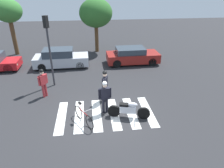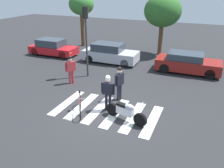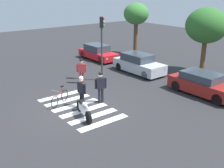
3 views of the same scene
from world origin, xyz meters
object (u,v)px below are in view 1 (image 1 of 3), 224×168
officer_on_foot (105,95)px  officer_by_motorcycle (105,84)px  leaning_bicycle (84,116)px  car_maroon_wagon (132,56)px  car_silver_sedan (61,58)px  police_motorcycle (129,110)px  traffic_light_pole (49,41)px  pedestrian_bystander (43,81)px

officer_on_foot → officer_by_motorcycle: (0.11, 1.20, 0.04)m
leaning_bicycle → car_maroon_wagon: bearing=62.7°
car_silver_sedan → police_motorcycle: bearing=-61.7°
traffic_light_pole → police_motorcycle: bearing=-44.9°
car_silver_sedan → car_maroon_wagon: size_ratio=0.99×
police_motorcycle → car_silver_sedan: (-4.05, 7.52, 0.24)m
officer_by_motorcycle → officer_on_foot: bearing=-95.2°
car_maroon_wagon → leaning_bicycle: bearing=-117.3°
traffic_light_pole → leaning_bicycle: bearing=-65.8°
leaning_bicycle → traffic_light_pole: bearing=114.2°
pedestrian_bystander → leaning_bicycle: bearing=-51.2°
pedestrian_bystander → car_silver_sedan: pedestrian_bystander is taller
police_motorcycle → car_maroon_wagon: bearing=76.7°
officer_by_motorcycle → pedestrian_bystander: (-3.52, 0.90, -0.07)m
officer_by_motorcycle → car_silver_sedan: bearing=117.9°
police_motorcycle → pedestrian_bystander: pedestrian_bystander is taller
police_motorcycle → car_maroon_wagon: car_maroon_wagon is taller
police_motorcycle → officer_on_foot: bearing=152.2°
police_motorcycle → car_maroon_wagon: size_ratio=0.48×
officer_on_foot → officer_by_motorcycle: size_ratio=0.97×
traffic_light_pole → car_silver_sedan: bearing=87.7°
officer_on_foot → car_maroon_wagon: size_ratio=0.42×
pedestrian_bystander → car_silver_sedan: size_ratio=0.41×
pedestrian_bystander → traffic_light_pole: (0.35, 1.49, 1.95)m
officer_on_foot → car_maroon_wagon: 7.54m
police_motorcycle → car_maroon_wagon: (1.78, 7.54, 0.21)m
officer_on_foot → police_motorcycle: bearing=-27.8°
police_motorcycle → car_silver_sedan: bearing=118.3°
car_silver_sedan → traffic_light_pole: traffic_light_pole is taller
police_motorcycle → leaning_bicycle: bearing=-175.0°
leaning_bicycle → car_silver_sedan: size_ratio=0.35×
police_motorcycle → officer_by_motorcycle: officer_by_motorcycle is taller
officer_by_motorcycle → car_silver_sedan: size_ratio=0.43×
officer_on_foot → leaning_bicycle: bearing=-144.3°
car_silver_sedan → traffic_light_pole: bearing=-92.3°
car_silver_sedan → car_maroon_wagon: bearing=0.2°
pedestrian_bystander → car_maroon_wagon: size_ratio=0.41×
car_silver_sedan → traffic_light_pole: size_ratio=0.96×
car_maroon_wagon → car_silver_sedan: bearing=-179.8°
leaning_bicycle → police_motorcycle: bearing=5.0°
police_motorcycle → officer_on_foot: size_ratio=1.15×
officer_on_foot → officer_by_motorcycle: bearing=84.8°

